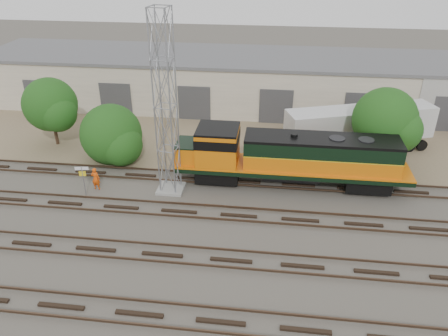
# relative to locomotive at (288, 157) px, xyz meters

# --- Properties ---
(ground) EXTENTS (140.00, 140.00, 0.00)m
(ground) POSITION_rel_locomotive_xyz_m (-3.09, -6.00, -2.32)
(ground) COLOR #47423A
(ground) RESTS_ON ground
(dirt_strip) EXTENTS (80.00, 16.00, 0.02)m
(dirt_strip) POSITION_rel_locomotive_xyz_m (-3.09, 9.00, -2.31)
(dirt_strip) COLOR #726047
(dirt_strip) RESTS_ON ground
(tracks) EXTENTS (80.00, 20.40, 0.28)m
(tracks) POSITION_rel_locomotive_xyz_m (-3.09, -9.00, -2.24)
(tracks) COLOR black
(tracks) RESTS_ON ground
(warehouse) EXTENTS (58.40, 10.40, 5.30)m
(warehouse) POSITION_rel_locomotive_xyz_m (-3.05, 16.98, 0.34)
(warehouse) COLOR beige
(warehouse) RESTS_ON ground
(locomotive) EXTENTS (16.73, 2.94, 4.02)m
(locomotive) POSITION_rel_locomotive_xyz_m (0.00, 0.00, 0.00)
(locomotive) COLOR black
(locomotive) RESTS_ON tracks
(signal_tower) EXTENTS (1.86, 1.86, 12.63)m
(signal_tower) POSITION_rel_locomotive_xyz_m (-8.30, -1.70, 3.84)
(signal_tower) COLOR gray
(signal_tower) RESTS_ON ground
(sign_post) EXTENTS (0.93, 0.19, 2.28)m
(sign_post) POSITION_rel_locomotive_xyz_m (-14.15, -3.15, -0.72)
(sign_post) COLOR gray
(sign_post) RESTS_ON ground
(worker) EXTENTS (0.64, 0.43, 1.72)m
(worker) POSITION_rel_locomotive_xyz_m (-13.67, -2.28, -1.46)
(worker) COLOR #EF4F0D
(worker) RESTS_ON ground
(semi_trailer) EXTENTS (12.62, 6.44, 3.84)m
(semi_trailer) POSITION_rel_locomotive_xyz_m (6.21, 6.65, 0.10)
(semi_trailer) COLOR silver
(semi_trailer) RESTS_ON ground
(tree_west) EXTENTS (4.77, 4.54, 5.94)m
(tree_west) POSITION_rel_locomotive_xyz_m (-19.83, 4.54, 1.24)
(tree_west) COLOR #382619
(tree_west) RESTS_ON ground
(tree_mid) EXTENTS (5.18, 4.93, 4.93)m
(tree_mid) POSITION_rel_locomotive_xyz_m (-13.85, 2.39, -0.27)
(tree_mid) COLOR #382619
(tree_mid) RESTS_ON ground
(tree_east) EXTENTS (5.07, 4.83, 6.51)m
(tree_east) POSITION_rel_locomotive_xyz_m (7.32, 3.44, 1.66)
(tree_east) COLOR #382619
(tree_east) RESTS_ON ground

